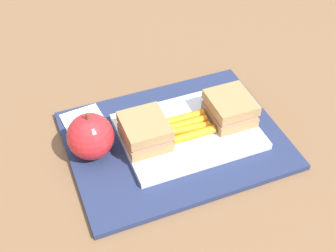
{
  "coord_description": "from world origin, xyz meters",
  "views": [
    {
      "loc": [
        0.21,
        0.51,
        0.56
      ],
      "look_at": [
        0.01,
        0.0,
        0.04
      ],
      "focal_mm": 48.78,
      "sensor_mm": 36.0,
      "label": 1
    }
  ],
  "objects_px": {
    "sandwich_half_right": "(145,131)",
    "food_tray": "(188,131)",
    "sandwich_half_left": "(230,108)",
    "paper_napkin": "(84,121)",
    "carrot_sticks_bundle": "(188,126)",
    "apple": "(91,137)"
  },
  "relations": [
    {
      "from": "sandwich_half_left",
      "to": "apple",
      "type": "bearing_deg",
      "value": -4.0
    },
    {
      "from": "sandwich_half_right",
      "to": "carrot_sticks_bundle",
      "type": "xyz_separation_m",
      "value": [
        -0.08,
        0.0,
        -0.01
      ]
    },
    {
      "from": "sandwich_half_right",
      "to": "apple",
      "type": "distance_m",
      "value": 0.09
    },
    {
      "from": "food_tray",
      "to": "sandwich_half_left",
      "type": "relative_size",
      "value": 2.88
    },
    {
      "from": "carrot_sticks_bundle",
      "to": "food_tray",
      "type": "bearing_deg",
      "value": -150.18
    },
    {
      "from": "sandwich_half_left",
      "to": "sandwich_half_right",
      "type": "relative_size",
      "value": 1.0
    },
    {
      "from": "carrot_sticks_bundle",
      "to": "sandwich_half_left",
      "type": "bearing_deg",
      "value": -179.73
    },
    {
      "from": "carrot_sticks_bundle",
      "to": "apple",
      "type": "height_order",
      "value": "apple"
    },
    {
      "from": "sandwich_half_right",
      "to": "paper_napkin",
      "type": "bearing_deg",
      "value": -49.55
    },
    {
      "from": "paper_napkin",
      "to": "food_tray",
      "type": "bearing_deg",
      "value": 148.99
    },
    {
      "from": "carrot_sticks_bundle",
      "to": "paper_napkin",
      "type": "distance_m",
      "value": 0.19
    },
    {
      "from": "sandwich_half_left",
      "to": "sandwich_half_right",
      "type": "height_order",
      "value": "same"
    },
    {
      "from": "sandwich_half_right",
      "to": "paper_napkin",
      "type": "relative_size",
      "value": 1.14
    },
    {
      "from": "food_tray",
      "to": "sandwich_half_left",
      "type": "xyz_separation_m",
      "value": [
        -0.08,
        0.0,
        0.03
      ]
    },
    {
      "from": "food_tray",
      "to": "carrot_sticks_bundle",
      "type": "height_order",
      "value": "carrot_sticks_bundle"
    },
    {
      "from": "paper_napkin",
      "to": "sandwich_half_right",
      "type": "bearing_deg",
      "value": 130.45
    },
    {
      "from": "paper_napkin",
      "to": "sandwich_half_left",
      "type": "bearing_deg",
      "value": 158.0
    },
    {
      "from": "carrot_sticks_bundle",
      "to": "apple",
      "type": "relative_size",
      "value": 0.88
    },
    {
      "from": "food_tray",
      "to": "carrot_sticks_bundle",
      "type": "xyz_separation_m",
      "value": [
        0.0,
        0.0,
        0.01
      ]
    },
    {
      "from": "sandwich_half_left",
      "to": "paper_napkin",
      "type": "relative_size",
      "value": 1.14
    },
    {
      "from": "sandwich_half_left",
      "to": "food_tray",
      "type": "bearing_deg",
      "value": 0.0
    },
    {
      "from": "sandwich_half_right",
      "to": "food_tray",
      "type": "bearing_deg",
      "value": 180.0
    }
  ]
}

